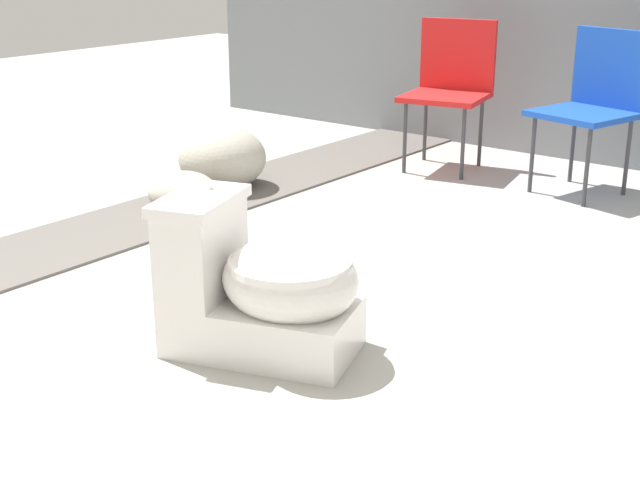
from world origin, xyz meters
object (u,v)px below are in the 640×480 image
(folding_chair_left, at_px, (451,78))
(folding_chair_middle, at_px, (597,94))
(boulder_far, at_px, (222,158))
(boulder_near, at_px, (183,192))
(toilet, at_px, (263,288))

(folding_chair_left, bearing_deg, folding_chair_middle, 77.42)
(folding_chair_middle, xyz_separation_m, boulder_far, (-1.55, -1.18, -0.34))
(folding_chair_middle, distance_m, boulder_near, 2.17)
(toilet, height_order, folding_chair_middle, folding_chair_middle)
(folding_chair_left, bearing_deg, toilet, 5.27)
(folding_chair_middle, xyz_separation_m, boulder_near, (-1.40, -1.61, -0.41))
(boulder_near, xyz_separation_m, boulder_far, (-0.15, 0.43, 0.07))
(folding_chair_middle, relative_size, boulder_far, 1.78)
(folding_chair_middle, relative_size, boulder_near, 2.46)
(toilet, xyz_separation_m, boulder_far, (-1.48, 1.33, -0.05))
(toilet, relative_size, boulder_near, 2.11)
(toilet, height_order, folding_chair_left, folding_chair_left)
(toilet, bearing_deg, boulder_near, 126.94)
(folding_chair_left, height_order, boulder_near, folding_chair_left)
(folding_chair_left, relative_size, folding_chair_middle, 1.00)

